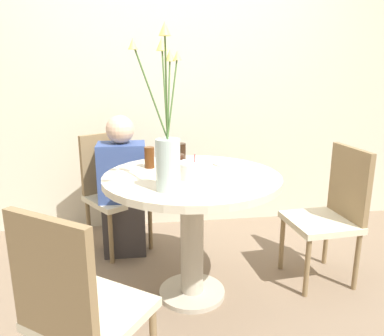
% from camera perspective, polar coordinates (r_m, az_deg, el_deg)
% --- Properties ---
extents(ground_plane, '(16.00, 16.00, 0.00)m').
position_cam_1_polar(ground_plane, '(2.45, 0.00, -18.66)').
color(ground_plane, '#7A6651').
extents(wall_back, '(8.00, 0.05, 2.60)m').
position_cam_1_polar(wall_back, '(3.22, -2.99, 13.84)').
color(wall_back, beige).
rests_on(wall_back, ground_plane).
extents(dining_table, '(1.01, 1.01, 0.77)m').
position_cam_1_polar(dining_table, '(2.18, 0.00, -5.21)').
color(dining_table, beige).
rests_on(dining_table, ground_plane).
extents(chair_left_flank, '(0.55, 0.55, 0.88)m').
position_cam_1_polar(chair_left_flank, '(2.93, -12.10, -2.65)').
color(chair_left_flank, beige).
rests_on(chair_left_flank, ground_plane).
extents(chair_right_flank, '(0.56, 0.56, 0.88)m').
position_cam_1_polar(chair_right_flank, '(1.56, -17.16, -19.37)').
color(chair_right_flank, beige).
rests_on(chair_right_flank, ground_plane).
extents(chair_far_back, '(0.43, 0.43, 0.88)m').
position_cam_1_polar(chair_far_back, '(2.57, 20.64, -5.78)').
color(chair_far_back, beige).
rests_on(chair_far_back, ground_plane).
extents(birthday_cake, '(0.18, 0.18, 0.14)m').
position_cam_1_polar(birthday_cake, '(2.05, 0.42, -0.34)').
color(birthday_cake, white).
rests_on(birthday_cake, dining_table).
extents(flower_vase, '(0.24, 0.33, 0.76)m').
position_cam_1_polar(flower_vase, '(1.80, -3.81, 3.08)').
color(flower_vase, '#B2C6C1').
rests_on(flower_vase, dining_table).
extents(side_plate, '(0.20, 0.20, 0.01)m').
position_cam_1_polar(side_plate, '(2.38, 5.67, 0.71)').
color(side_plate, silver).
rests_on(side_plate, dining_table).
extents(drink_glass_0, '(0.08, 0.08, 0.12)m').
position_cam_1_polar(drink_glass_0, '(2.44, -1.87, 2.41)').
color(drink_glass_0, black).
rests_on(drink_glass_0, dining_table).
extents(drink_glass_1, '(0.06, 0.06, 0.13)m').
position_cam_1_polar(drink_glass_1, '(2.28, -6.51, 1.60)').
color(drink_glass_1, '#51280F').
rests_on(drink_glass_1, dining_table).
extents(drink_glass_2, '(0.08, 0.08, 0.11)m').
position_cam_1_polar(drink_glass_2, '(2.15, -2.21, 0.64)').
color(drink_glass_2, '#33190C').
rests_on(drink_glass_2, dining_table).
extents(person_woman, '(0.34, 0.24, 1.04)m').
position_cam_1_polar(person_woman, '(2.80, -10.46, -3.42)').
color(person_woman, '#383333').
rests_on(person_woman, ground_plane).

